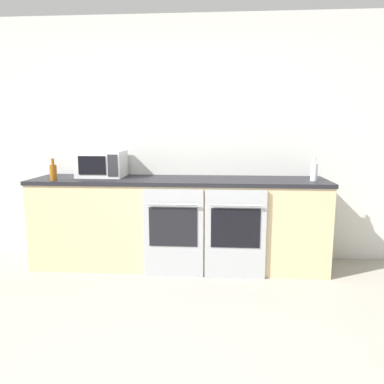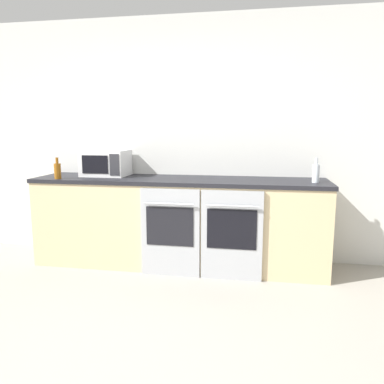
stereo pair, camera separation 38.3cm
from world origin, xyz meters
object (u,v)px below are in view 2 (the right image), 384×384
at_px(oven_left, 170,232).
at_px(bottle_clear, 316,173).
at_px(microwave, 106,163).
at_px(bottle_amber, 58,170).
at_px(oven_right, 232,235).

distance_m(oven_left, bottle_clear, 1.49).
bearing_deg(oven_left, bottle_clear, 11.20).
height_order(microwave, bottle_amber, microwave).
bearing_deg(oven_left, oven_right, 0.00).
xyz_separation_m(bottle_amber, bottle_clear, (2.54, 0.18, 0.01)).
xyz_separation_m(microwave, bottle_clear, (2.16, -0.16, -0.05)).
relative_size(oven_right, microwave, 1.82).
bearing_deg(bottle_clear, microwave, 175.71).
xyz_separation_m(oven_right, bottle_clear, (0.76, 0.27, 0.57)).
relative_size(oven_left, oven_right, 1.00).
xyz_separation_m(oven_right, bottle_amber, (-1.78, 0.09, 0.56)).
height_order(oven_right, bottle_amber, bottle_amber).
distance_m(microwave, bottle_clear, 2.17).
distance_m(oven_right, bottle_clear, 0.99).
relative_size(oven_left, bottle_clear, 3.65).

